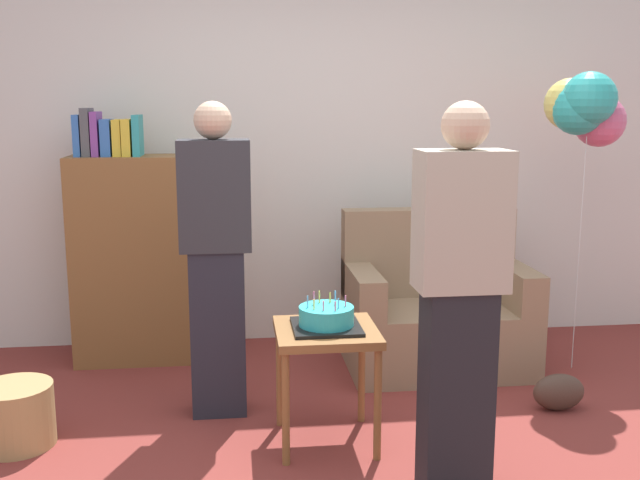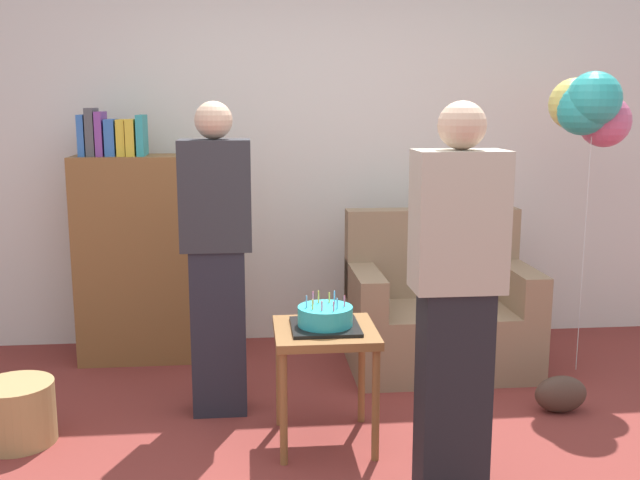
{
  "view_description": "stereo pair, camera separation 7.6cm",
  "coord_description": "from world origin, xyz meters",
  "views": [
    {
      "loc": [
        -0.53,
        -2.95,
        1.62
      ],
      "look_at": [
        -0.1,
        0.62,
        0.95
      ],
      "focal_mm": 41.37,
      "sensor_mm": 36.0,
      "label": 1
    },
    {
      "loc": [
        -0.45,
        -2.96,
        1.62
      ],
      "look_at": [
        -0.1,
        0.62,
        0.95
      ],
      "focal_mm": 41.37,
      "sensor_mm": 36.0,
      "label": 2
    }
  ],
  "objects": [
    {
      "name": "side_table",
      "position": [
        -0.1,
        0.37,
        0.49
      ],
      "size": [
        0.48,
        0.48,
        0.57
      ],
      "color": "brown",
      "rests_on": "ground_plane"
    },
    {
      "name": "person_holding_cake",
      "position": [
        0.38,
        -0.15,
        0.83
      ],
      "size": [
        0.36,
        0.22,
        1.63
      ],
      "rotation": [
        0.0,
        0.0,
        2.91
      ],
      "color": "black",
      "rests_on": "ground_plane"
    },
    {
      "name": "ground_plane",
      "position": [
        0.0,
        0.0,
        0.0
      ],
      "size": [
        8.0,
        8.0,
        0.0
      ],
      "primitive_type": "plane",
      "color": "maroon"
    },
    {
      "name": "birthday_cake",
      "position": [
        -0.1,
        0.37,
        0.62
      ],
      "size": [
        0.32,
        0.32,
        0.17
      ],
      "color": "black",
      "rests_on": "side_table"
    },
    {
      "name": "couch",
      "position": [
        0.71,
        1.34,
        0.34
      ],
      "size": [
        1.1,
        0.7,
        0.96
      ],
      "color": "#8C7054",
      "rests_on": "ground_plane"
    },
    {
      "name": "balloon_bunch",
      "position": [
        1.53,
        1.21,
        1.59
      ],
      "size": [
        0.49,
        0.43,
        1.8
      ],
      "color": "silver",
      "rests_on": "ground_plane"
    },
    {
      "name": "bookshelf",
      "position": [
        -1.13,
        1.68,
        0.68
      ],
      "size": [
        0.8,
        0.36,
        1.59
      ],
      "color": "brown",
      "rests_on": "ground_plane"
    },
    {
      "name": "wicker_basket",
      "position": [
        -1.58,
        0.5,
        0.15
      ],
      "size": [
        0.36,
        0.36,
        0.3
      ],
      "primitive_type": "cylinder",
      "color": "#A88451",
      "rests_on": "ground_plane"
    },
    {
      "name": "handbag",
      "position": [
        1.18,
        0.59,
        0.1
      ],
      "size": [
        0.28,
        0.14,
        0.2
      ],
      "primitive_type": "ellipsoid",
      "color": "#473328",
      "rests_on": "ground_plane"
    },
    {
      "name": "wall_back",
      "position": [
        0.0,
        2.05,
        1.35
      ],
      "size": [
        6.0,
        0.1,
        2.7
      ],
      "primitive_type": "cube",
      "color": "silver",
      "rests_on": "ground_plane"
    },
    {
      "name": "person_blowing_candles",
      "position": [
        -0.62,
        0.78,
        0.83
      ],
      "size": [
        0.36,
        0.22,
        1.63
      ],
      "rotation": [
        0.0,
        0.0,
        -0.27
      ],
      "color": "#23232D",
      "rests_on": "ground_plane"
    }
  ]
}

